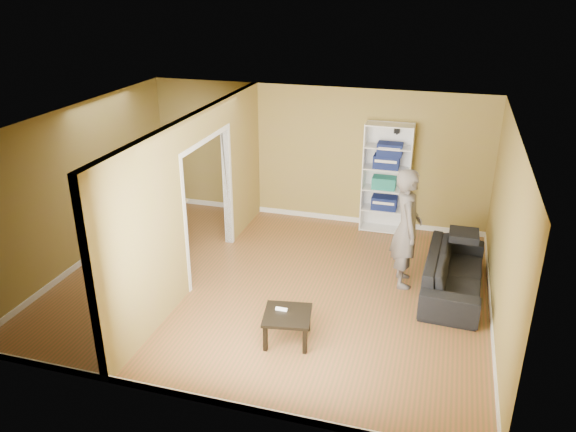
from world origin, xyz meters
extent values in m
plane|color=brown|center=(0.00, 0.00, 0.00)|extent=(6.50, 6.50, 0.00)
plane|color=white|center=(0.00, 0.00, 2.60)|extent=(6.50, 6.50, 0.00)
plane|color=olive|center=(0.00, 2.75, 1.30)|extent=(6.50, 0.00, 6.50)
plane|color=olive|center=(0.00, -2.75, 1.30)|extent=(6.50, 0.00, 6.50)
plane|color=olive|center=(-3.25, 0.00, 1.30)|extent=(0.00, 5.50, 5.50)
plane|color=olive|center=(3.25, 0.00, 1.30)|extent=(0.00, 5.50, 5.50)
cube|color=black|center=(1.50, 2.69, 1.90)|extent=(0.10, 0.10, 0.10)
imported|color=black|center=(2.70, 0.60, 0.40)|extent=(2.16, 1.01, 0.81)
imported|color=slate|center=(1.94, 0.63, 1.10)|extent=(0.91, 0.77, 2.19)
cube|color=white|center=(0.97, 2.56, 1.02)|extent=(0.02, 0.38, 2.04)
cube|color=white|center=(1.81, 2.56, 1.02)|extent=(0.02, 0.38, 2.04)
cube|color=white|center=(1.39, 2.73, 1.02)|extent=(0.86, 0.02, 2.04)
cube|color=white|center=(1.39, 2.56, 0.02)|extent=(0.82, 0.38, 0.02)
cube|color=white|center=(1.39, 2.56, 0.42)|extent=(0.82, 0.38, 0.02)
cube|color=white|center=(1.39, 2.56, 0.82)|extent=(0.82, 0.38, 0.02)
cube|color=white|center=(1.39, 2.56, 1.22)|extent=(0.82, 0.38, 0.02)
cube|color=white|center=(1.39, 2.56, 1.62)|extent=(0.82, 0.38, 0.02)
cube|color=white|center=(1.39, 2.56, 2.02)|extent=(0.82, 0.38, 0.02)
cube|color=navy|center=(1.38, 2.56, 0.55)|extent=(0.46, 0.30, 0.24)
cube|color=teal|center=(1.35, 2.56, 0.94)|extent=(0.42, 0.28, 0.22)
cube|color=navy|center=(1.37, 2.56, 1.35)|extent=(0.46, 0.30, 0.24)
cube|color=navy|center=(1.41, 2.56, 1.57)|extent=(0.45, 0.29, 0.23)
cube|color=black|center=(0.64, -1.34, 0.39)|extent=(0.61, 0.61, 0.04)
cube|color=black|center=(0.39, -1.59, 0.18)|extent=(0.05, 0.05, 0.37)
cube|color=black|center=(0.89, -1.59, 0.18)|extent=(0.05, 0.05, 0.37)
cube|color=black|center=(0.39, -1.08, 0.18)|extent=(0.05, 0.05, 0.37)
cube|color=black|center=(0.89, -1.08, 0.18)|extent=(0.05, 0.05, 0.37)
cube|color=white|center=(0.54, -1.28, 0.42)|extent=(0.16, 0.04, 0.03)
cube|color=beige|center=(-2.61, 0.88, 0.74)|extent=(1.22, 0.81, 0.04)
cylinder|color=beige|center=(-3.17, 0.53, 0.36)|extent=(0.05, 0.05, 0.72)
cylinder|color=beige|center=(-2.05, 0.53, 0.36)|extent=(0.05, 0.05, 0.72)
cylinder|color=beige|center=(-3.17, 1.24, 0.36)|extent=(0.05, 0.05, 0.72)
cylinder|color=beige|center=(-2.05, 1.24, 0.36)|extent=(0.05, 0.05, 0.72)
camera|label=1|loc=(2.38, -7.26, 4.43)|focal=35.00mm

